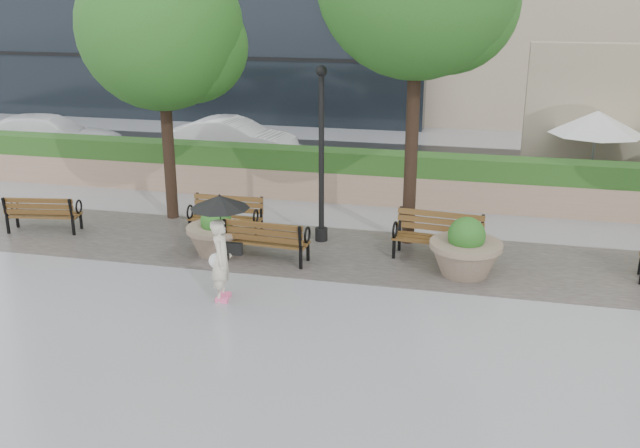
% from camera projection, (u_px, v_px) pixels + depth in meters
% --- Properties ---
extents(ground, '(100.00, 100.00, 0.00)m').
position_uv_depth(ground, '(272.00, 308.00, 12.66)').
color(ground, gray).
rests_on(ground, ground).
extents(cobble_strip, '(28.00, 3.20, 0.01)m').
position_uv_depth(cobble_strip, '(312.00, 250.00, 15.43)').
color(cobble_strip, '#383330').
rests_on(cobble_strip, ground).
extents(hedge_wall, '(24.00, 0.80, 1.35)m').
position_uv_depth(hedge_wall, '(348.00, 176.00, 18.92)').
color(hedge_wall, '#9E8166').
rests_on(hedge_wall, ground).
extents(asphalt_street, '(40.00, 7.00, 0.00)m').
position_uv_depth(asphalt_street, '(372.00, 166.00, 22.82)').
color(asphalt_street, black).
rests_on(asphalt_street, ground).
extents(bench_0, '(1.71, 0.90, 0.88)m').
position_uv_depth(bench_0, '(44.00, 221.00, 16.56)').
color(bench_0, brown).
rests_on(bench_0, ground).
extents(bench_1, '(1.66, 0.68, 0.89)m').
position_uv_depth(bench_1, '(226.00, 224.00, 16.31)').
color(bench_1, brown).
rests_on(bench_1, ground).
extents(bench_2, '(1.76, 0.79, 0.92)m').
position_uv_depth(bench_2, '(267.00, 249.00, 14.75)').
color(bench_2, brown).
rests_on(bench_2, ground).
extents(bench_3, '(1.88, 0.91, 0.97)m').
position_uv_depth(bench_3, '(437.00, 246.00, 14.85)').
color(bench_3, brown).
rests_on(bench_3, ground).
extents(planter_left, '(1.27, 1.27, 1.07)m').
position_uv_depth(planter_left, '(217.00, 235.00, 15.13)').
color(planter_left, '#7F6B56').
rests_on(planter_left, ground).
extents(planter_right, '(1.42, 1.42, 1.19)m').
position_uv_depth(planter_right, '(465.00, 253.00, 13.98)').
color(planter_right, '#7F6B56').
rests_on(planter_right, ground).
extents(lamppost, '(0.28, 0.28, 3.89)m').
position_uv_depth(lamppost, '(321.00, 167.00, 15.50)').
color(lamppost, black).
rests_on(lamppost, ground).
extents(tree_0, '(3.82, 3.79, 6.45)m').
position_uv_depth(tree_0, '(168.00, 33.00, 16.31)').
color(tree_0, black).
rests_on(tree_0, ground).
extents(patio_umb_white, '(2.50, 2.50, 2.30)m').
position_uv_depth(patio_umb_white, '(597.00, 123.00, 18.97)').
color(patio_umb_white, black).
rests_on(patio_umb_white, ground).
extents(car_left, '(5.34, 3.21, 1.45)m').
position_uv_depth(car_left, '(49.00, 137.00, 23.57)').
color(car_left, white).
rests_on(car_left, ground).
extents(car_right, '(4.28, 1.66, 1.39)m').
position_uv_depth(car_right, '(233.00, 139.00, 23.32)').
color(car_right, white).
rests_on(car_right, ground).
extents(pedestrian, '(1.06, 1.06, 1.95)m').
position_uv_depth(pedestrian, '(221.00, 237.00, 12.68)').
color(pedestrian, beige).
rests_on(pedestrian, ground).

